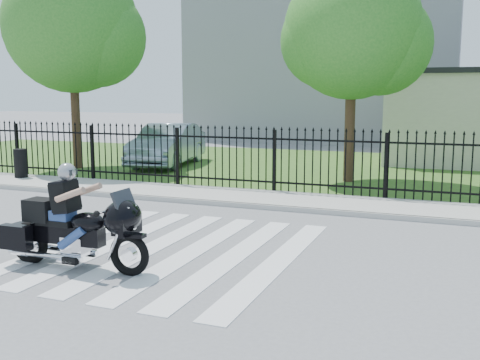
% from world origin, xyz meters
% --- Properties ---
extents(ground, '(120.00, 120.00, 0.00)m').
position_xyz_m(ground, '(0.00, 0.00, 0.00)').
color(ground, slate).
rests_on(ground, ground).
extents(crosswalk, '(5.00, 5.50, 0.01)m').
position_xyz_m(crosswalk, '(0.00, 0.00, 0.01)').
color(crosswalk, silver).
rests_on(crosswalk, ground).
extents(sidewalk, '(40.00, 2.00, 0.12)m').
position_xyz_m(sidewalk, '(0.00, 5.00, 0.06)').
color(sidewalk, '#ADAAA3').
rests_on(sidewalk, ground).
extents(curb, '(40.00, 0.12, 0.12)m').
position_xyz_m(curb, '(0.00, 4.00, 0.06)').
color(curb, '#ADAAA3').
rests_on(curb, ground).
extents(grass_strip, '(40.00, 12.00, 0.02)m').
position_xyz_m(grass_strip, '(0.00, 12.00, 0.01)').
color(grass_strip, '#2D541C').
rests_on(grass_strip, ground).
extents(iron_fence, '(26.00, 0.04, 1.80)m').
position_xyz_m(iron_fence, '(0.00, 6.00, 0.90)').
color(iron_fence, black).
rests_on(iron_fence, ground).
extents(tree_left, '(4.80, 4.80, 7.58)m').
position_xyz_m(tree_left, '(-8.50, 8.50, 5.17)').
color(tree_left, '#382316').
rests_on(tree_left, ground).
extents(tree_mid, '(4.20, 4.20, 6.78)m').
position_xyz_m(tree_mid, '(1.50, 9.00, 4.67)').
color(tree_mid, '#382316').
rests_on(tree_mid, ground).
extents(building_tall, '(15.00, 10.00, 12.00)m').
position_xyz_m(building_tall, '(-3.00, 26.00, 6.00)').
color(building_tall, gray).
rests_on(building_tall, ground).
extents(motorcycle_rider, '(2.64, 0.78, 1.74)m').
position_xyz_m(motorcycle_rider, '(-0.99, -1.46, 0.71)').
color(motorcycle_rider, black).
rests_on(motorcycle_rider, ground).
extents(parked_car, '(2.47, 5.08, 1.61)m').
position_xyz_m(parked_car, '(-5.74, 10.41, 0.82)').
color(parked_car, '#8CA0B0').
rests_on(parked_car, grass_strip).
extents(litter_bin, '(0.52, 0.52, 0.91)m').
position_xyz_m(litter_bin, '(-8.31, 5.37, 0.58)').
color(litter_bin, black).
rests_on(litter_bin, sidewalk).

